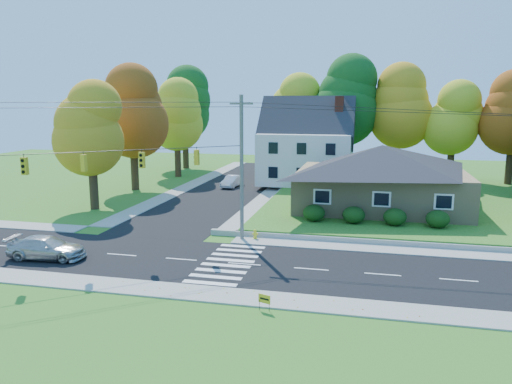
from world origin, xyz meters
The scene contains 22 objects.
ground centered at (0.00, 0.00, 0.00)m, with size 120.00×120.00×0.00m, color #3D7923.
road_main centered at (0.00, 0.00, 0.01)m, with size 90.00×8.00×0.02m, color black.
road_cross centered at (-8.00, 26.00, 0.01)m, with size 8.00×44.00×0.02m, color black.
sidewalk_north centered at (0.00, 5.00, 0.04)m, with size 90.00×2.00×0.08m, color #9C9A90.
sidewalk_south centered at (0.00, -5.00, 0.04)m, with size 90.00×2.00×0.08m, color #9C9A90.
lawn centered at (13.00, 21.00, 0.25)m, with size 30.00×30.00×0.50m, color #3D7923.
ranch_house centered at (8.00, 16.00, 3.27)m, with size 14.60×10.60×5.40m.
colonial_house centered at (0.04, 28.00, 4.58)m, with size 10.40×8.40×9.60m.
hedge_row centered at (7.50, 9.80, 1.14)m, with size 10.70×1.70×1.27m.
traffic_infrastructure centered at (-0.15, 1.35, 5.15)m, with size 38.10×10.66×10.00m.
tree_lot_0 centered at (-2.00, 34.00, 8.31)m, with size 6.72×6.72×12.51m.
tree_lot_1 centered at (4.00, 33.00, 9.61)m, with size 7.84×7.84×14.60m.
tree_lot_2 centered at (10.00, 34.00, 8.96)m, with size 7.28×7.28×13.56m.
tree_lot_3 centered at (16.00, 33.00, 7.65)m, with size 6.16×6.16×11.47m.
tree_west_0 centered at (-17.00, 12.00, 7.15)m, with size 6.16×6.16×11.47m.
tree_west_1 centered at (-18.00, 22.00, 8.46)m, with size 7.28×7.28×13.56m.
tree_west_2 centered at (-17.00, 32.00, 7.81)m, with size 6.72×6.72×12.51m.
tree_west_3 centered at (-19.00, 40.00, 9.11)m, with size 7.84×7.84×14.60m.
silver_sedan centered at (-12.06, -1.74, 0.71)m, with size 1.94×4.77×1.38m, color #B0B0B0.
white_car centered at (-8.09, 25.88, 0.66)m, with size 1.36×3.89×1.28m, color silver.
fire_hydrant centered at (-0.61, 5.42, 0.35)m, with size 0.42×0.32×0.73m.
yard_sign centered at (2.57, -6.24, 0.56)m, with size 0.60×0.23×0.78m.
Camera 1 is at (7.12, -27.51, 9.58)m, focal length 35.00 mm.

